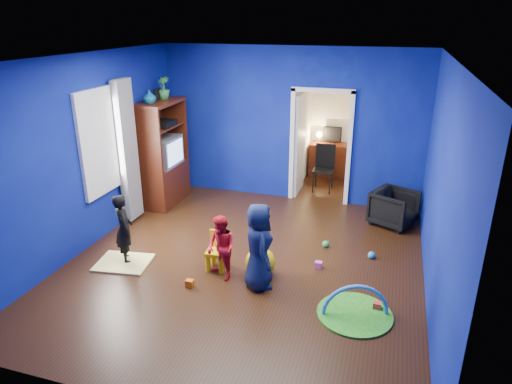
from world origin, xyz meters
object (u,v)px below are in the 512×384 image
(child_navy, at_px, (259,246))
(folding_chair, at_px, (323,169))
(child_black, at_px, (124,229))
(crt_tv, at_px, (164,151))
(hopper_ball, at_px, (260,262))
(vase, at_px, (149,97))
(play_mat, at_px, (355,314))
(tv_armoire, at_px, (162,153))
(armchair, at_px, (394,208))
(toddler_red, at_px, (221,248))
(kid_chair, at_px, (217,253))
(study_desk, at_px, (330,160))

(child_navy, bearing_deg, folding_chair, -32.62)
(child_black, relative_size, crt_tv, 1.49)
(crt_tv, height_order, hopper_ball, crt_tv)
(hopper_ball, bearing_deg, vase, 145.15)
(child_black, bearing_deg, play_mat, -136.86)
(tv_armoire, height_order, folding_chair, tv_armoire)
(child_navy, bearing_deg, play_mat, -131.22)
(armchair, relative_size, child_navy, 0.58)
(child_black, distance_m, tv_armoire, 2.35)
(toddler_red, distance_m, folding_chair, 3.84)
(tv_armoire, distance_m, hopper_ball, 3.36)
(tv_armoire, distance_m, folding_chair, 3.23)
(tv_armoire, xyz_separation_m, kid_chair, (1.89, -2.07, -0.73))
(kid_chair, height_order, study_desk, study_desk)
(toddler_red, height_order, kid_chair, toddler_red)
(child_black, relative_size, study_desk, 1.19)
(vase, bearing_deg, child_navy, -37.94)
(toddler_red, relative_size, study_desk, 1.04)
(crt_tv, distance_m, study_desk, 3.76)
(vase, distance_m, crt_tv, 1.10)
(toddler_red, relative_size, vase, 3.87)
(child_black, distance_m, vase, 2.54)
(child_navy, relative_size, kid_chair, 2.36)
(toddler_red, height_order, hopper_ball, toddler_red)
(toddler_red, xyz_separation_m, play_mat, (1.84, -0.33, -0.44))
(armchair, height_order, study_desk, study_desk)
(child_black, distance_m, crt_tv, 2.35)
(toddler_red, xyz_separation_m, study_desk, (0.78, 4.72, -0.08))
(hopper_ball, relative_size, folding_chair, 0.45)
(child_black, relative_size, play_mat, 1.15)
(study_desk, distance_m, folding_chair, 0.96)
(armchair, xyz_separation_m, vase, (-4.25, -0.51, 1.77))
(study_desk, bearing_deg, kid_chair, -101.63)
(child_navy, relative_size, vase, 4.99)
(child_navy, bearing_deg, study_desk, -31.91)
(hopper_ball, distance_m, folding_chair, 3.57)
(armchair, bearing_deg, folding_chair, 72.71)
(toddler_red, bearing_deg, folding_chair, 113.92)
(toddler_red, bearing_deg, vase, 171.69)
(crt_tv, bearing_deg, tv_armoire, 180.00)
(hopper_ball, height_order, folding_chair, folding_chair)
(child_black, height_order, crt_tv, crt_tv)
(armchair, xyz_separation_m, child_black, (-3.72, -2.45, 0.21))
(child_black, bearing_deg, kid_chair, -123.56)
(crt_tv, bearing_deg, armchair, 2.80)
(armchair, height_order, child_navy, child_navy)
(crt_tv, height_order, folding_chair, crt_tv)
(play_mat, xyz_separation_m, study_desk, (-1.07, 5.04, 0.36))
(hopper_ball, bearing_deg, child_navy, -78.69)
(armchair, xyz_separation_m, tv_armoire, (-4.25, -0.21, 0.67))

